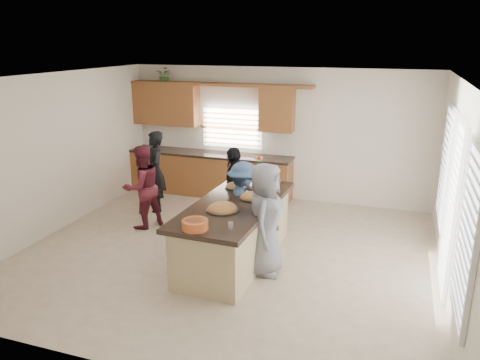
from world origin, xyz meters
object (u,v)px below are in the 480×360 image
at_px(woman_right_back, 243,205).
at_px(salad_bowl, 195,224).
at_px(woman_left_front, 234,188).
at_px(woman_left_mid, 142,187).
at_px(island, 235,233).
at_px(woman_left_back, 155,172).
at_px(woman_right_front, 265,219).

bearing_deg(woman_right_back, salad_bowl, 159.19).
distance_m(salad_bowl, woman_right_back, 1.72).
height_order(woman_left_front, woman_right_back, woman_left_front).
bearing_deg(woman_right_back, woman_left_mid, 66.86).
xyz_separation_m(island, woman_left_mid, (-2.05, 0.73, 0.32)).
relative_size(salad_bowl, woman_left_back, 0.21).
height_order(woman_left_front, woman_right_front, woman_right_front).
height_order(salad_bowl, woman_left_mid, woman_left_mid).
relative_size(island, woman_left_back, 1.69).
height_order(island, woman_left_front, woman_left_front).
height_order(woman_left_mid, woman_right_back, woman_left_mid).
height_order(woman_left_mid, woman_left_front, woman_left_mid).
bearing_deg(woman_right_back, woman_right_front, -159.98).
distance_m(woman_right_back, woman_right_front, 0.99).
bearing_deg(woman_right_back, island, 167.55).
bearing_deg(woman_left_mid, woman_left_back, -138.63).
relative_size(woman_left_front, woman_right_front, 0.91).
bearing_deg(woman_left_back, woman_right_front, 23.45).
xyz_separation_m(island, woman_right_back, (-0.05, 0.54, 0.27)).
relative_size(salad_bowl, woman_left_mid, 0.22).
bearing_deg(woman_left_mid, island, 98.29).
bearing_deg(island, woman_left_mid, 162.46).
relative_size(salad_bowl, woman_right_back, 0.24).
distance_m(salad_bowl, woman_left_mid, 2.69).
height_order(island, woman_left_back, woman_left_back).
bearing_deg(woman_left_mid, woman_right_front, 97.44).
distance_m(island, woman_left_front, 1.33).
distance_m(island, woman_right_back, 0.61).
relative_size(woman_left_front, woman_right_back, 1.05).
xyz_separation_m(salad_bowl, woman_right_front, (0.70, 0.91, -0.18)).
height_order(salad_bowl, woman_right_back, woman_right_back).
height_order(woman_left_back, woman_left_front, woman_left_back).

